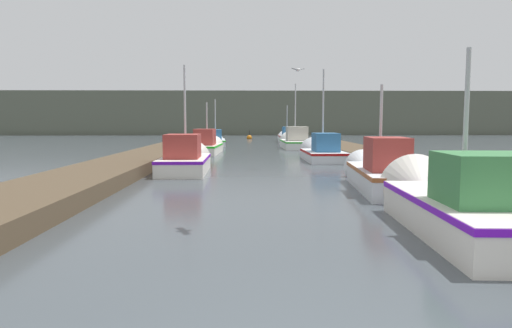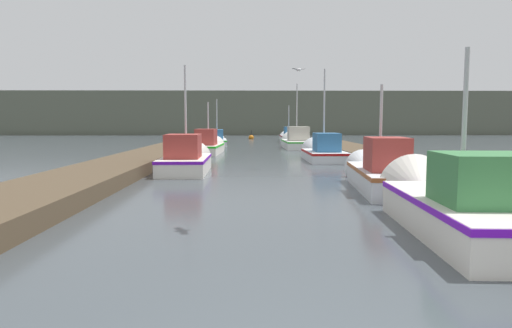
{
  "view_description": "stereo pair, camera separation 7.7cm",
  "coord_description": "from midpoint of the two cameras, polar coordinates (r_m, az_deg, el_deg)",
  "views": [
    {
      "loc": [
        -0.67,
        -3.18,
        1.89
      ],
      "look_at": [
        -0.38,
        10.43,
        0.61
      ],
      "focal_mm": 32.0,
      "sensor_mm": 36.0,
      "label": 1
    },
    {
      "loc": [
        -0.59,
        -3.18,
        1.89
      ],
      "look_at": [
        -0.38,
        10.43,
        0.61
      ],
      "focal_mm": 32.0,
      "sensor_mm": 36.0,
      "label": 2
    }
  ],
  "objects": [
    {
      "name": "dock_left",
      "position": [
        19.83,
        -14.61,
        0.37
      ],
      "size": [
        2.42,
        40.0,
        0.43
      ],
      "color": "#4C3D2B",
      "rests_on": "ground_plane"
    },
    {
      "name": "dock_right",
      "position": [
        20.16,
        16.36,
        0.4
      ],
      "size": [
        2.42,
        40.0,
        0.43
      ],
      "color": "#4C3D2B",
      "rests_on": "ground_plane"
    },
    {
      "name": "distant_shore_ridge",
      "position": [
        69.01,
        -0.35,
        6.28
      ],
      "size": [
        120.0,
        16.0,
        5.92
      ],
      "color": "#565B4C",
      "rests_on": "ground_plane"
    },
    {
      "name": "fishing_boat_0",
      "position": [
        8.78,
        23.93,
        -4.56
      ],
      "size": [
        2.01,
        5.17,
        3.62
      ],
      "rotation": [
        0.0,
        0.0,
        -0.05
      ],
      "color": "silver",
      "rests_on": "ground_plane"
    },
    {
      "name": "fishing_boat_1",
      "position": [
        13.41,
        15.16,
        -0.95
      ],
      "size": [
        1.75,
        5.42,
        3.22
      ],
      "rotation": [
        0.0,
        0.0,
        -0.08
      ],
      "color": "silver",
      "rests_on": "ground_plane"
    },
    {
      "name": "fishing_boat_2",
      "position": [
        17.32,
        -8.52,
        0.6
      ],
      "size": [
        1.7,
        4.67,
        4.41
      ],
      "rotation": [
        0.0,
        0.0,
        0.01
      ],
      "color": "silver",
      "rests_on": "ground_plane"
    },
    {
      "name": "fishing_boat_3",
      "position": [
        22.49,
        8.41,
        1.51
      ],
      "size": [
        1.78,
        4.72,
        4.92
      ],
      "rotation": [
        0.0,
        0.0,
        0.01
      ],
      "color": "silver",
      "rests_on": "ground_plane"
    },
    {
      "name": "fishing_boat_4",
      "position": [
        27.09,
        -5.84,
        2.32
      ],
      "size": [
        1.71,
        5.28,
        3.42
      ],
      "rotation": [
        0.0,
        0.0,
        -0.05
      ],
      "color": "silver",
      "rests_on": "ground_plane"
    },
    {
      "name": "fishing_boat_5",
      "position": [
        32.53,
        5.08,
        2.8
      ],
      "size": [
        1.88,
        5.99,
        5.05
      ],
      "rotation": [
        0.0,
        0.0,
        0.01
      ],
      "color": "silver",
      "rests_on": "ground_plane"
    },
    {
      "name": "fishing_boat_6",
      "position": [
        36.02,
        -4.83,
        2.98
      ],
      "size": [
        1.8,
        5.47,
        4.03
      ],
      "rotation": [
        0.0,
        0.0,
        0.07
      ],
      "color": "silver",
      "rests_on": "ground_plane"
    },
    {
      "name": "fishing_boat_7",
      "position": [
        41.45,
        4.12,
        3.37
      ],
      "size": [
        1.47,
        6.04,
        3.64
      ],
      "rotation": [
        0.0,
        0.0,
        -0.01
      ],
      "color": "silver",
      "rests_on": "ground_plane"
    },
    {
      "name": "mooring_piling_0",
      "position": [
        34.05,
        -7.05,
        3.27
      ],
      "size": [
        0.24,
        0.24,
        1.3
      ],
      "color": "#473523",
      "rests_on": "ground_plane"
    },
    {
      "name": "mooring_piling_1",
      "position": [
        37.27,
        6.25,
        3.56
      ],
      "size": [
        0.36,
        0.36,
        1.42
      ],
      "color": "#473523",
      "rests_on": "ground_plane"
    },
    {
      "name": "mooring_piling_2",
      "position": [
        11.67,
        22.46,
        -1.85
      ],
      "size": [
        0.34,
        0.34,
        1.0
      ],
      "color": "#473523",
      "rests_on": "ground_plane"
    },
    {
      "name": "channel_buoy",
      "position": [
        48.06,
        -0.56,
        3.32
      ],
      "size": [
        0.55,
        0.55,
        1.05
      ],
      "color": "#BF6513",
      "rests_on": "ground_plane"
    },
    {
      "name": "seagull_1",
      "position": [
        18.41,
        5.48,
        11.65
      ],
      "size": [
        0.55,
        0.32,
        0.12
      ],
      "rotation": [
        0.0,
        0.0,
        0.39
      ],
      "color": "white"
    }
  ]
}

